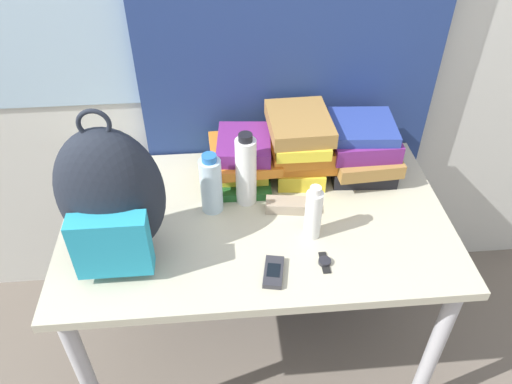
% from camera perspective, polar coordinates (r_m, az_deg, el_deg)
% --- Properties ---
extents(desk, '(1.21, 0.72, 0.71)m').
position_cam_1_polar(desk, '(1.64, 0.00, -5.06)').
color(desk, '#B7B299').
rests_on(desk, ground_plane).
extents(backpack, '(0.29, 0.23, 0.47)m').
position_cam_1_polar(backpack, '(1.39, -16.22, -0.80)').
color(backpack, '#1E232D').
rests_on(backpack, desk).
extents(book_stack_left, '(0.23, 0.27, 0.16)m').
position_cam_1_polar(book_stack_left, '(1.68, -1.52, 3.93)').
color(book_stack_left, '#1E5623').
rests_on(book_stack_left, desk).
extents(book_stack_center, '(0.23, 0.25, 0.23)m').
position_cam_1_polar(book_stack_center, '(1.68, 5.08, 5.46)').
color(book_stack_center, yellow).
rests_on(book_stack_center, desk).
extents(book_stack_right, '(0.24, 0.28, 0.20)m').
position_cam_1_polar(book_stack_right, '(1.74, 11.90, 5.05)').
color(book_stack_right, black).
rests_on(book_stack_right, desk).
extents(water_bottle, '(0.07, 0.07, 0.21)m').
position_cam_1_polar(water_bottle, '(1.54, -5.15, 0.86)').
color(water_bottle, silver).
rests_on(water_bottle, desk).
extents(sports_bottle, '(0.07, 0.07, 0.26)m').
position_cam_1_polar(sports_bottle, '(1.56, -1.15, 2.47)').
color(sports_bottle, white).
rests_on(sports_bottle, desk).
extents(sunscreen_bottle, '(0.05, 0.05, 0.19)m').
position_cam_1_polar(sunscreen_bottle, '(1.47, 6.57, -2.45)').
color(sunscreen_bottle, white).
rests_on(sunscreen_bottle, desk).
extents(cell_phone, '(0.07, 0.12, 0.02)m').
position_cam_1_polar(cell_phone, '(1.40, 2.02, -9.13)').
color(cell_phone, '#2D2D33').
rests_on(cell_phone, desk).
extents(sunglasses_case, '(0.16, 0.08, 0.04)m').
position_cam_1_polar(sunglasses_case, '(1.59, 3.84, -1.54)').
color(sunglasses_case, gray).
rests_on(sunglasses_case, desk).
extents(wristwatch, '(0.04, 0.08, 0.01)m').
position_cam_1_polar(wristwatch, '(1.45, 7.85, -7.92)').
color(wristwatch, black).
rests_on(wristwatch, desk).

